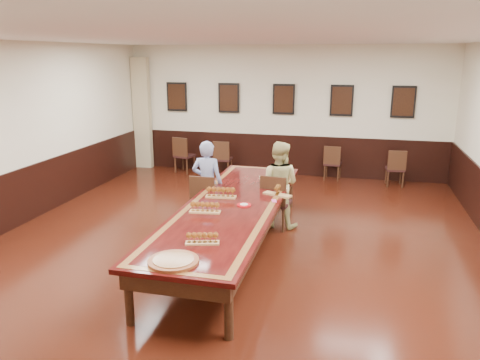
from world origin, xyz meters
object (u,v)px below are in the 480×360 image
(conference_table, at_px, (232,213))
(spare_chair_a, at_px, (185,154))
(person_man, at_px, (207,183))
(person_woman, at_px, (278,184))
(chair_man, at_px, (206,200))
(spare_chair_d, at_px, (395,168))
(chair_woman, at_px, (276,201))
(spare_chair_c, at_px, (333,162))
(spare_chair_b, at_px, (223,158))
(carved_platter, at_px, (173,261))

(conference_table, bearing_deg, spare_chair_a, 118.67)
(person_man, bearing_deg, conference_table, 125.23)
(person_man, distance_m, person_woman, 1.26)
(spare_chair_a, bearing_deg, conference_table, 131.23)
(chair_man, bearing_deg, conference_table, 128.08)
(spare_chair_d, bearing_deg, chair_man, 41.74)
(chair_man, relative_size, chair_woman, 0.98)
(spare_chair_a, bearing_deg, chair_woman, 143.68)
(spare_chair_c, distance_m, conference_table, 4.90)
(spare_chair_b, bearing_deg, spare_chair_a, -4.63)
(spare_chair_d, relative_size, person_man, 0.57)
(spare_chair_a, height_order, conference_table, spare_chair_a)
(spare_chair_b, height_order, person_woman, person_woman)
(person_woman, bearing_deg, spare_chair_a, -40.08)
(person_man, relative_size, carved_platter, 2.13)
(spare_chair_b, height_order, conference_table, spare_chair_b)
(chair_man, xyz_separation_m, spare_chair_a, (-1.76, 3.62, -0.01))
(spare_chair_d, distance_m, person_woman, 3.94)
(spare_chair_d, distance_m, carved_platter, 7.23)
(spare_chair_b, bearing_deg, spare_chair_c, -177.40)
(chair_man, relative_size, person_man, 0.63)
(conference_table, bearing_deg, spare_chair_b, 107.73)
(chair_man, bearing_deg, spare_chair_d, -134.26)
(spare_chair_a, xyz_separation_m, spare_chair_b, (1.05, -0.04, -0.02))
(chair_man, bearing_deg, spare_chair_c, -117.99)
(spare_chair_c, bearing_deg, chair_man, 67.14)
(spare_chair_c, bearing_deg, chair_woman, 82.73)
(chair_woman, bearing_deg, conference_table, 73.97)
(chair_man, relative_size, carved_platter, 1.34)
(chair_woman, height_order, spare_chair_b, chair_woman)
(spare_chair_b, xyz_separation_m, spare_chair_c, (2.71, 0.23, -0.02))
(chair_man, height_order, conference_table, chair_man)
(spare_chair_d, bearing_deg, spare_chair_c, -14.03)
(spare_chair_a, distance_m, spare_chair_c, 3.76)
(spare_chair_b, bearing_deg, conference_table, 105.54)
(spare_chair_b, distance_m, person_woman, 3.82)
(spare_chair_a, relative_size, person_woman, 0.61)
(spare_chair_c, xyz_separation_m, conference_table, (-1.27, -4.73, 0.19))
(spare_chair_c, relative_size, conference_table, 0.17)
(person_man, bearing_deg, chair_woman, -175.35)
(chair_woman, distance_m, carved_platter, 3.37)
(chair_woman, bearing_deg, person_woman, -90.00)
(spare_chair_b, xyz_separation_m, carved_platter, (1.35, -6.68, 0.33))
(person_man, bearing_deg, chair_man, 90.00)
(spare_chair_d, xyz_separation_m, person_man, (-3.44, -3.46, 0.33))
(spare_chair_d, relative_size, conference_table, 0.17)
(spare_chair_c, bearing_deg, person_woman, 82.60)
(spare_chair_a, bearing_deg, spare_chair_d, -168.17)
(person_woman, xyz_separation_m, conference_table, (-0.51, -1.23, -0.15))
(spare_chair_b, distance_m, spare_chair_d, 4.15)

